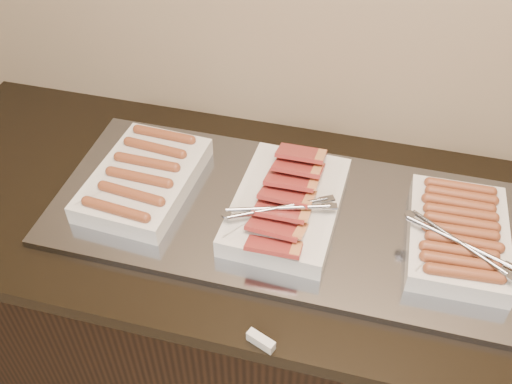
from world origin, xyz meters
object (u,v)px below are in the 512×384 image
counter (282,320)px  dish_left (144,178)px  warming_tray (295,217)px  dish_center (287,204)px  dish_right (458,235)px

counter → dish_left: size_ratio=5.62×
counter → warming_tray: (0.02, 0.00, 0.46)m
dish_left → dish_center: (0.37, -0.00, 0.00)m
warming_tray → dish_right: (0.38, -0.00, 0.04)m
counter → dish_right: size_ratio=6.14×
counter → warming_tray: size_ratio=1.72×
dish_left → dish_center: dish_center is taller
counter → dish_center: size_ratio=5.30×
dish_left → dish_right: (0.77, -0.00, 0.01)m
dish_right → warming_tray: bearing=178.0°
dish_center → dish_right: (0.40, -0.00, 0.00)m
warming_tray → dish_left: 0.39m
counter → dish_right: (0.40, -0.00, 0.50)m
warming_tray → dish_right: 0.38m
dish_center → dish_right: size_ratio=1.16×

